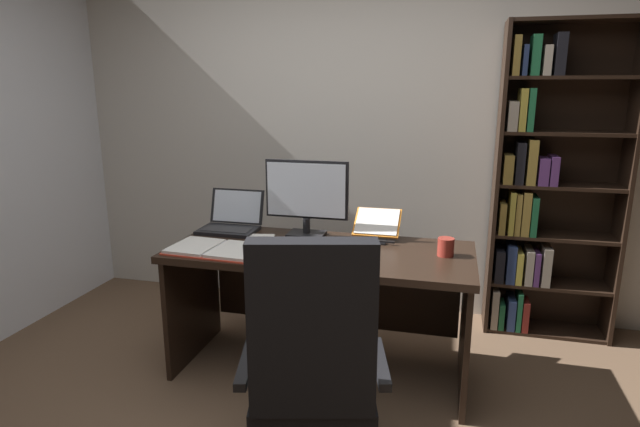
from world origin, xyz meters
name	(u,v)px	position (x,y,z in m)	size (l,w,h in m)	color
wall_back	(354,132)	(0.00, 1.91, 1.31)	(4.81, 0.12, 2.62)	beige
desk	(324,278)	(0.02, 0.90, 0.55)	(1.68, 0.72, 0.75)	black
bookshelf	(543,190)	(1.29, 1.70, 0.98)	(0.79, 0.28, 2.03)	black
office_chair	(313,384)	(0.21, -0.06, 0.47)	(0.69, 0.60, 1.10)	black
monitor	(307,198)	(-0.12, 1.06, 0.99)	(0.51, 0.16, 0.46)	black
laptop	(231,222)	(-0.62, 1.06, 0.80)	(0.35, 0.31, 0.24)	black
keyboard	(289,252)	(-0.12, 0.69, 0.76)	(0.42, 0.15, 0.02)	black
computer_mouse	(343,255)	(0.18, 0.69, 0.77)	(0.06, 0.10, 0.04)	black
reading_stand_with_book	(377,225)	(0.30, 1.11, 0.83)	(0.27, 0.27, 0.16)	black
open_binder	(215,249)	(-0.53, 0.64, 0.76)	(0.52, 0.34, 0.02)	#DB422D
notepad	(260,240)	(-0.36, 0.89, 0.76)	(0.15, 0.21, 0.01)	silver
pen	(263,238)	(-0.34, 0.89, 0.76)	(0.01, 0.01, 0.14)	black
coffee_mug	(446,247)	(0.70, 0.87, 0.80)	(0.09, 0.09, 0.10)	maroon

